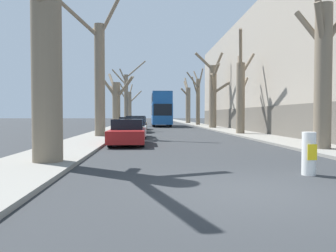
% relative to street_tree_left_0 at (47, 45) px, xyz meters
% --- Properties ---
extents(ground_plane, '(300.00, 300.00, 0.00)m').
position_rel_street_tree_left_0_xyz_m(ground_plane, '(5.04, -3.68, -3.56)').
color(ground_plane, '#2B2D30').
extents(sidewalk_left, '(2.62, 120.00, 0.12)m').
position_rel_street_tree_left_0_xyz_m(sidewalk_left, '(-0.45, 46.32, -3.50)').
color(sidewalk_left, gray).
rests_on(sidewalk_left, ground).
extents(sidewalk_right, '(2.62, 120.00, 0.12)m').
position_rel_street_tree_left_0_xyz_m(sidewalk_right, '(10.53, 46.32, -3.50)').
color(sidewalk_right, gray).
rests_on(sidewalk_right, ground).
extents(building_facade_right, '(10.08, 38.58, 10.77)m').
position_rel_street_tree_left_0_xyz_m(building_facade_right, '(16.83, 21.21, 1.82)').
color(building_facade_right, '#9E9384').
rests_on(building_facade_right, ground).
extents(street_tree_left_0, '(2.51, 4.77, 7.07)m').
position_rel_street_tree_left_0_xyz_m(street_tree_left_0, '(0.00, 0.00, 0.00)').
color(street_tree_left_0, '#7A6B56').
rests_on(street_tree_left_0, ground).
extents(street_tree_left_1, '(4.05, 3.85, 9.59)m').
position_rel_street_tree_left_0_xyz_m(street_tree_left_1, '(-0.21, 12.00, 0.68)').
color(street_tree_left_1, '#7A6B56').
rests_on(street_tree_left_1, ground).
extents(street_tree_left_2, '(3.92, 4.54, 6.14)m').
position_rel_street_tree_left_0_xyz_m(street_tree_left_2, '(-0.26, 23.50, -0.68)').
color(street_tree_left_2, '#7A6B56').
rests_on(street_tree_left_2, ground).
extents(street_tree_left_3, '(4.91, 3.45, 9.01)m').
position_rel_street_tree_left_0_xyz_m(street_tree_left_3, '(0.01, 36.24, 0.60)').
color(street_tree_left_3, '#7A6B56').
rests_on(street_tree_left_3, ground).
extents(street_tree_left_4, '(4.17, 2.37, 7.10)m').
position_rel_street_tree_left_0_xyz_m(street_tree_left_4, '(-0.23, 48.21, -0.15)').
color(street_tree_left_4, '#7A6B56').
rests_on(street_tree_left_4, ground).
extents(street_tree_right_0, '(2.49, 1.69, 7.42)m').
position_rel_street_tree_left_0_xyz_m(street_tree_right_0, '(10.18, 3.22, -0.16)').
color(street_tree_right_0, '#7A6B56').
rests_on(street_tree_right_0, ground).
extents(street_tree_right_1, '(2.14, 4.25, 7.52)m').
position_rel_street_tree_left_0_xyz_m(street_tree_right_1, '(10.05, 14.61, -0.34)').
color(street_tree_right_1, '#7A6B56').
rests_on(street_tree_right_1, ground).
extents(street_tree_right_2, '(4.34, 2.53, 8.32)m').
position_rel_street_tree_left_0_xyz_m(street_tree_right_2, '(10.16, 25.71, 0.39)').
color(street_tree_right_2, '#7A6B56').
rests_on(street_tree_right_2, ground).
extents(street_tree_right_3, '(2.21, 2.74, 8.01)m').
position_rel_street_tree_left_0_xyz_m(street_tree_right_3, '(10.14, 36.72, 0.29)').
color(street_tree_right_3, '#7A6B56').
rests_on(street_tree_right_3, ground).
extents(street_tree_right_4, '(1.84, 2.72, 8.24)m').
position_rel_street_tree_left_0_xyz_m(street_tree_right_4, '(10.02, 47.26, 0.03)').
color(street_tree_right_4, '#7A6B56').
rests_on(street_tree_right_4, ground).
extents(double_decker_bus, '(2.47, 10.40, 4.40)m').
position_rel_street_tree_left_0_xyz_m(double_decker_bus, '(4.78, 34.15, -1.06)').
color(double_decker_bus, '#19519E').
rests_on(double_decker_bus, ground).
extents(parked_car_0, '(1.73, 4.56, 1.30)m').
position_rel_street_tree_left_0_xyz_m(parked_car_0, '(1.96, 6.89, -2.93)').
color(parked_car_0, maroon).
rests_on(parked_car_0, ground).
extents(parked_car_1, '(1.85, 4.02, 1.37)m').
position_rel_street_tree_left_0_xyz_m(parked_car_1, '(1.96, 12.20, -2.91)').
color(parked_car_1, silver).
rests_on(parked_car_1, ground).
extents(parked_car_2, '(1.85, 4.04, 1.44)m').
position_rel_street_tree_left_0_xyz_m(parked_car_2, '(1.96, 18.62, -2.88)').
color(parked_car_2, black).
rests_on(parked_car_2, ground).
extents(parked_car_3, '(1.90, 4.06, 1.35)m').
position_rel_street_tree_left_0_xyz_m(parked_car_3, '(1.96, 24.10, -2.92)').
color(parked_car_3, olive).
rests_on(parked_car_3, ground).
extents(traffic_bollard, '(0.34, 0.35, 1.08)m').
position_rel_street_tree_left_0_xyz_m(traffic_bollard, '(6.99, -1.98, -3.01)').
color(traffic_bollard, white).
rests_on(traffic_bollard, ground).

